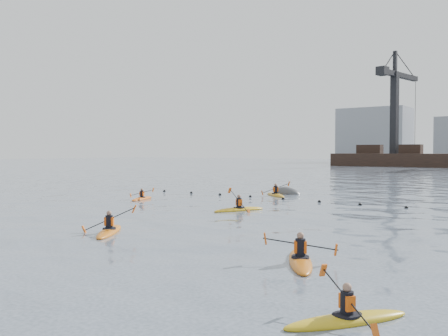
{
  "coord_description": "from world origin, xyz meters",
  "views": [
    {
      "loc": [
        12.08,
        -8.71,
        3.6
      ],
      "look_at": [
        -1.24,
        9.77,
        2.8
      ],
      "focal_mm": 38.0,
      "sensor_mm": 36.0,
      "label": 1
    }
  ],
  "objects": [
    {
      "name": "kayaker_2",
      "position": [
        -13.64,
        16.43,
        0.09
      ],
      "size": [
        1.94,
        2.99,
        1.01
      ],
      "rotation": [
        0.0,
        0.0,
        0.31
      ],
      "color": "#D75F14",
      "rests_on": "ground"
    },
    {
      "name": "float_line",
      "position": [
        -0.5,
        22.53,
        0.03
      ],
      "size": [
        33.24,
        0.73,
        0.24
      ],
      "color": "black",
      "rests_on": "ground"
    },
    {
      "name": "kayaker_4",
      "position": [
        5.22,
        5.03,
        0.11
      ],
      "size": [
        2.41,
        3.41,
        1.13
      ],
      "rotation": [
        0.0,
        0.0,
        3.68
      ],
      "color": "#C46312",
      "rests_on": "ground"
    },
    {
      "name": "kayaker_0",
      "position": [
        -4.2,
        5.2,
        0.11
      ],
      "size": [
        2.6,
        3.25,
        1.37
      ],
      "rotation": [
        0.0,
        0.0,
        0.62
      ],
      "color": "#C86512",
      "rests_on": "ground"
    },
    {
      "name": "kayaker_5",
      "position": [
        -6.9,
        24.79,
        0.11
      ],
      "size": [
        3.17,
        2.86,
        1.29
      ],
      "rotation": [
        0.0,
        0.0,
        0.86
      ],
      "color": "#C08616",
      "rests_on": "ground"
    },
    {
      "name": "kayaker_1",
      "position": [
        8.43,
        0.78,
        0.09
      ],
      "size": [
        2.2,
        2.79,
        1.15
      ],
      "rotation": [
        0.0,
        0.0,
        -0.61
      ],
      "color": "gold",
      "rests_on": "ground"
    },
    {
      "name": "ground",
      "position": [
        0.0,
        0.0,
        0.0
      ],
      "size": [
        400.0,
        400.0,
        0.0
      ],
      "primitive_type": "plane",
      "color": "#3D4B59",
      "rests_on": "ground"
    },
    {
      "name": "kayaker_3",
      "position": [
        -3.91,
        15.04,
        0.11
      ],
      "size": [
        2.3,
        3.46,
        1.47
      ],
      "rotation": [
        0.0,
        0.0,
        -0.42
      ],
      "color": "gold",
      "rests_on": "ground"
    },
    {
      "name": "mooring_buoy",
      "position": [
        -6.86,
        26.92,
        0.0
      ],
      "size": [
        2.6,
        1.6,
        1.59
      ],
      "primitive_type": "ellipsoid",
      "rotation": [
        0.0,
        0.21,
        0.11
      ],
      "color": "#414447",
      "rests_on": "ground"
    }
  ]
}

